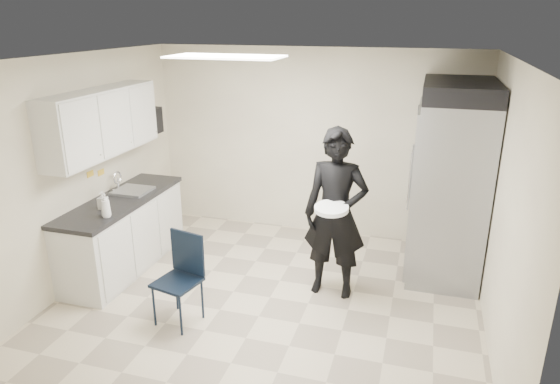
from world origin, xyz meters
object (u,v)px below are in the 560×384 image
(commercial_fridge, at_px, (449,188))
(folding_chair, at_px, (177,282))
(lower_counter, at_px, (124,235))
(man_tuxedo, at_px, (336,214))

(commercial_fridge, bearing_deg, folding_chair, -142.49)
(commercial_fridge, height_order, folding_chair, commercial_fridge)
(lower_counter, height_order, commercial_fridge, commercial_fridge)
(lower_counter, bearing_deg, folding_chair, -37.10)
(lower_counter, xyz_separation_m, folding_chair, (1.20, -0.91, 0.02))
(man_tuxedo, bearing_deg, folding_chair, -142.40)
(lower_counter, xyz_separation_m, commercial_fridge, (3.78, 1.07, 0.62))
(commercial_fridge, height_order, man_tuxedo, commercial_fridge)
(commercial_fridge, relative_size, folding_chair, 2.32)
(lower_counter, relative_size, folding_chair, 2.10)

